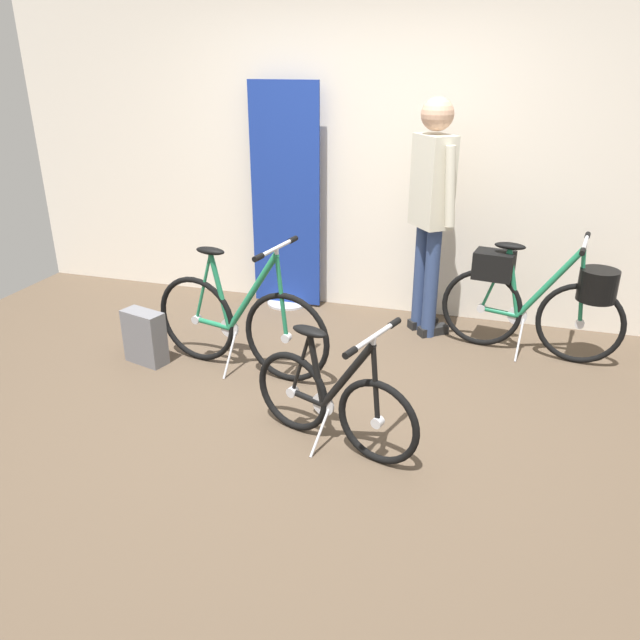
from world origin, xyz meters
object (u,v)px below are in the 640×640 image
display_bike_left (539,296)px  backpack_on_floor (145,337)px  folding_bike_foreground (333,399)px  visitor_near_wall (432,203)px  display_bike_right (240,323)px  floor_banner_stand (286,210)px

display_bike_left → backpack_on_floor: 2.84m
folding_bike_foreground → visitor_near_wall: size_ratio=0.57×
display_bike_left → display_bike_right: display_bike_right is taller
floor_banner_stand → display_bike_left: (2.08, -0.44, -0.39)m
display_bike_left → display_bike_right: 2.14m
folding_bike_foreground → display_bike_right: (-0.87, 0.70, 0.07)m
folding_bike_foreground → visitor_near_wall: (0.27, 1.73, 0.75)m
floor_banner_stand → folding_bike_foreground: 2.29m
floor_banner_stand → visitor_near_wall: floor_banner_stand is taller
display_bike_left → visitor_near_wall: bearing=167.6°
display_bike_left → display_bike_right: (-1.96, -0.85, -0.10)m
backpack_on_floor → visitor_near_wall: bearing=31.4°
display_bike_right → visitor_near_wall: size_ratio=0.76×
folding_bike_foreground → display_bike_left: display_bike_left is taller
floor_banner_stand → folding_bike_foreground: bearing=-63.7°
floor_banner_stand → visitor_near_wall: size_ratio=1.05×
display_bike_left → visitor_near_wall: (-0.83, 0.18, 0.58)m
folding_bike_foreground → floor_banner_stand: bearing=116.3°
folding_bike_foreground → visitor_near_wall: bearing=81.3°
visitor_near_wall → backpack_on_floor: size_ratio=4.57×
floor_banner_stand → display_bike_right: bearing=-84.8°
floor_banner_stand → backpack_on_floor: bearing=-113.0°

